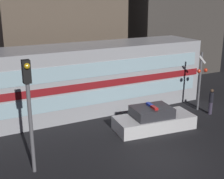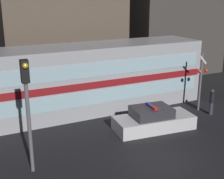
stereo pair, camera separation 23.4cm
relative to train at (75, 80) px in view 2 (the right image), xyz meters
name	(u,v)px [view 2 (the right image)]	position (x,y,z in m)	size (l,w,h in m)	color
ground_plane	(160,160)	(1.31, -7.33, -2.08)	(120.00, 120.00, 0.00)	black
train	(75,80)	(0.00, 0.00, 0.00)	(16.87, 3.18, 4.15)	#B7BABF
police_car	(153,120)	(2.92, -4.34, -1.55)	(4.51, 2.19, 1.40)	silver
pedestrian	(212,102)	(7.30, -4.09, -1.25)	(0.27, 0.27, 1.61)	#3F384C
crossing_signal_near	(201,78)	(7.13, -3.21, 0.05)	(0.79, 0.33, 3.72)	slate
traffic_light_corner	(27,101)	(-3.96, -5.70, 1.04)	(0.30, 0.46, 4.74)	slate
building_left	(61,17)	(1.43, 6.90, 3.29)	(9.46, 5.37, 10.72)	brown
building_center	(171,21)	(11.94, 6.58, 2.63)	(8.44, 5.60, 9.42)	#47423D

